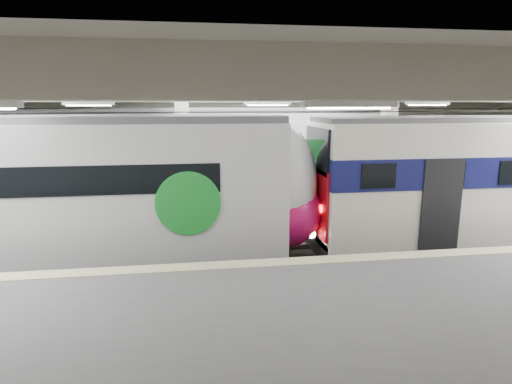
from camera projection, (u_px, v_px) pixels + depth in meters
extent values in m
cube|color=black|center=(277.00, 259.00, 14.04)|extent=(36.00, 24.00, 0.10)
cube|color=silver|center=(279.00, 83.00, 12.89)|extent=(36.00, 24.00, 0.20)
cube|color=beige|center=(242.00, 144.00, 23.15)|extent=(30.00, 0.10, 5.50)
cube|color=beige|center=(498.00, 359.00, 3.78)|extent=(30.00, 0.10, 5.50)
cube|color=#565658|center=(348.00, 356.00, 7.62)|extent=(30.00, 7.00, 1.10)
cube|color=beige|center=(303.00, 261.00, 10.65)|extent=(30.00, 0.50, 0.02)
cube|color=beige|center=(184.00, 163.00, 15.95)|extent=(0.50, 0.50, 5.50)
cube|color=beige|center=(386.00, 159.00, 17.08)|extent=(0.50, 0.50, 5.50)
cube|color=beige|center=(279.00, 93.00, 12.95)|extent=(30.00, 18.00, 0.50)
cube|color=#59544C|center=(277.00, 255.00, 14.01)|extent=(30.00, 1.52, 0.16)
cube|color=#59544C|center=(254.00, 213.00, 19.34)|extent=(30.00, 1.52, 0.16)
cylinder|color=black|center=(279.00, 112.00, 13.07)|extent=(30.00, 0.03, 0.03)
cylinder|color=black|center=(254.00, 109.00, 18.39)|extent=(30.00, 0.03, 0.03)
cube|color=white|center=(294.00, 105.00, 11.08)|extent=(26.00, 8.40, 0.12)
cube|color=silver|center=(64.00, 190.00, 12.61)|extent=(13.02, 2.90, 3.91)
ellipsoid|color=silver|center=(280.00, 184.00, 13.53)|extent=(2.30, 2.85, 3.83)
ellipsoid|color=#BA0F56|center=(283.00, 210.00, 13.73)|extent=(2.44, 2.90, 2.34)
cylinder|color=green|center=(188.00, 204.00, 11.73)|extent=(1.80, 0.06, 1.80)
cube|color=#4C4C51|center=(57.00, 119.00, 12.19)|extent=(13.02, 2.38, 0.20)
cube|color=black|center=(70.00, 257.00, 13.04)|extent=(13.02, 2.03, 0.70)
cube|color=silver|center=(509.00, 178.00, 14.67)|extent=(13.60, 2.98, 3.87)
cube|color=#131553|center=(511.00, 165.00, 14.58)|extent=(13.64, 3.04, 0.94)
cube|color=#B40C15|center=(316.00, 200.00, 13.82)|extent=(0.08, 2.53, 2.13)
cube|color=black|center=(317.00, 150.00, 13.48)|extent=(0.08, 2.38, 1.39)
cube|color=black|center=(502.00, 236.00, 15.10)|extent=(13.60, 2.09, 0.70)
cube|color=silver|center=(201.00, 160.00, 18.51)|extent=(15.01, 3.44, 4.05)
cube|color=green|center=(200.00, 148.00, 18.40)|extent=(15.05, 3.50, 0.85)
cube|color=#4C4C51|center=(199.00, 110.00, 18.07)|extent=(14.99, 2.90, 0.16)
cube|color=black|center=(202.00, 210.00, 18.96)|extent=(15.00, 3.12, 0.60)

